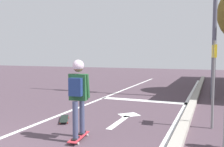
{
  "coord_description": "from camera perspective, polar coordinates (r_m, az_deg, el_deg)",
  "views": [
    {
      "loc": [
        4.0,
        -2.0,
        1.76
      ],
      "look_at": [
        1.04,
        5.22,
        1.17
      ],
      "focal_mm": 39.12,
      "sensor_mm": 36.0,
      "label": 1
    }
  ],
  "objects": [
    {
      "name": "skater",
      "position": [
        5.04,
        -7.92,
        -3.56
      ],
      "size": [
        0.44,
        0.61,
        1.59
      ],
      "color": "#3D4363",
      "rests_on": "skateboard"
    },
    {
      "name": "lane_arrow_stem",
      "position": [
        6.55,
        1.62,
        -11.25
      ],
      "size": [
        0.16,
        1.4,
        0.01
      ],
      "primitive_type": "cube",
      "color": "silver",
      "rests_on": "ground"
    },
    {
      "name": "spare_skateboard",
      "position": [
        6.76,
        -11.12,
        -10.34
      ],
      "size": [
        0.56,
        0.77,
        0.07
      ],
      "color": "black",
      "rests_on": "ground"
    },
    {
      "name": "traffic_signal_mast",
      "position": [
        10.87,
        15.99,
        14.94
      ],
      "size": [
        4.89,
        0.34,
        5.35
      ],
      "color": "#565667",
      "rests_on": "ground"
    },
    {
      "name": "lane_arrow_head",
      "position": [
        7.32,
        4.0,
        -9.58
      ],
      "size": [
        0.71,
        0.71,
        0.01
      ],
      "primitive_type": "cube",
      "rotation": [
        0.0,
        0.0,
        0.79
      ],
      "color": "silver",
      "rests_on": "ground"
    },
    {
      "name": "stop_bar",
      "position": [
        9.58,
        7.47,
        -6.3
      ],
      "size": [
        3.43,
        0.4,
        0.01
      ],
      "primitive_type": "cube",
      "color": "silver",
      "rests_on": "ground"
    },
    {
      "name": "lane_line_curbside",
      "position": [
        8.23,
        16.13,
        -8.19
      ],
      "size": [
        0.12,
        20.0,
        0.01
      ],
      "primitive_type": "cube",
      "color": "silver",
      "rests_on": "ground"
    },
    {
      "name": "lane_line_center",
      "position": [
        9.16,
        -4.85,
        -6.77
      ],
      "size": [
        0.12,
        20.0,
        0.01
      ],
      "primitive_type": "cube",
      "color": "silver",
      "rests_on": "ground"
    },
    {
      "name": "skateboard",
      "position": [
        5.29,
        -7.73,
        -14.46
      ],
      "size": [
        0.29,
        0.79,
        0.07
      ],
      "color": "#BC2F3A",
      "rests_on": "ground"
    },
    {
      "name": "curb_strip",
      "position": [
        8.19,
        17.89,
        -7.81
      ],
      "size": [
        0.24,
        24.0,
        0.14
      ],
      "primitive_type": "cube",
      "color": "#A59F95",
      "rests_on": "ground"
    },
    {
      "name": "street_sign_post",
      "position": [
        6.24,
        22.66,
        0.5
      ],
      "size": [
        0.11,
        0.44,
        2.1
      ],
      "color": "slate",
      "rests_on": "ground"
    }
  ]
}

